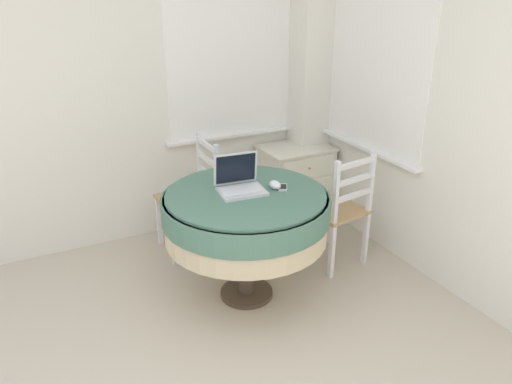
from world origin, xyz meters
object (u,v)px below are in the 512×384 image
(round_dining_table, at_px, (246,214))
(cell_phone, at_px, (283,187))
(computer_mouse, at_px, (275,185))
(dining_chair_near_right_window, at_px, (338,210))
(laptop, at_px, (240,183))
(dining_chair_near_back_window, at_px, (193,198))
(corner_cabinet, at_px, (295,181))

(round_dining_table, height_order, cell_phone, cell_phone)
(computer_mouse, relative_size, cell_phone, 0.78)
(round_dining_table, height_order, dining_chair_near_right_window, dining_chair_near_right_window)
(laptop, relative_size, cell_phone, 2.45)
(laptop, xyz_separation_m, dining_chair_near_back_window, (-0.06, 0.73, -0.38))
(round_dining_table, bearing_deg, dining_chair_near_right_window, 6.08)
(dining_chair_near_right_window, bearing_deg, round_dining_table, -173.92)
(laptop, bearing_deg, dining_chair_near_right_window, 2.12)
(computer_mouse, bearing_deg, laptop, 161.04)
(round_dining_table, relative_size, dining_chair_near_right_window, 1.20)
(corner_cabinet, bearing_deg, dining_chair_near_right_window, -100.41)
(laptop, height_order, dining_chair_near_right_window, laptop)
(laptop, xyz_separation_m, corner_cabinet, (0.97, 0.89, -0.49))
(cell_phone, distance_m, dining_chair_near_back_window, 0.95)
(laptop, xyz_separation_m, computer_mouse, (0.22, -0.07, -0.02))
(laptop, height_order, dining_chair_near_back_window, laptop)
(dining_chair_near_right_window, bearing_deg, computer_mouse, -170.07)
(round_dining_table, height_order, laptop, laptop)
(dining_chair_near_right_window, height_order, corner_cabinet, dining_chair_near_right_window)
(round_dining_table, xyz_separation_m, corner_cabinet, (0.95, 0.95, -0.30))
(computer_mouse, height_order, dining_chair_near_right_window, dining_chair_near_right_window)
(laptop, relative_size, corner_cabinet, 0.49)
(round_dining_table, distance_m, dining_chair_near_right_window, 0.82)
(laptop, relative_size, dining_chair_near_back_window, 0.35)
(computer_mouse, relative_size, dining_chair_near_back_window, 0.11)
(dining_chair_near_right_window, relative_size, corner_cabinet, 1.38)
(corner_cabinet, bearing_deg, computer_mouse, -127.98)
(cell_phone, bearing_deg, dining_chair_near_back_window, 111.74)
(cell_phone, bearing_deg, round_dining_table, 171.98)
(dining_chair_near_back_window, bearing_deg, corner_cabinet, 8.56)
(computer_mouse, relative_size, corner_cabinet, 0.16)
(laptop, xyz_separation_m, cell_phone, (0.27, -0.09, -0.04))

